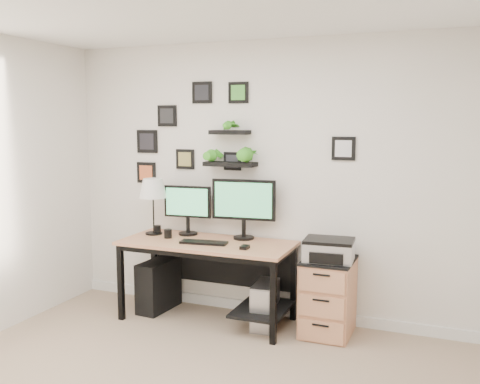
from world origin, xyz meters
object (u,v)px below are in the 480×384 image
at_px(desk, 212,254).
at_px(printer, 329,250).
at_px(table_lamp, 153,190).
at_px(file_cabinet, 328,297).
at_px(monitor_right, 244,204).
at_px(pc_tower_grey, 265,305).
at_px(monitor_left, 188,206).
at_px(mug, 168,234).
at_px(pc_tower_black, 159,285).

bearing_deg(desk, printer, 0.61).
height_order(table_lamp, printer, table_lamp).
bearing_deg(file_cabinet, desk, -176.93).
xyz_separation_m(monitor_right, printer, (0.85, -0.18, -0.32)).
height_order(desk, table_lamp, table_lamp).
bearing_deg(printer, desk, -179.39).
bearing_deg(monitor_right, desk, -141.75).
xyz_separation_m(table_lamp, pc_tower_grey, (1.19, -0.07, -0.99)).
xyz_separation_m(monitor_left, pc_tower_grey, (0.86, -0.16, -0.83)).
relative_size(mug, file_cabinet, 0.13).
distance_m(monitor_right, table_lamp, 0.92).
relative_size(monitor_left, table_lamp, 0.88).
relative_size(table_lamp, printer, 1.26).
relative_size(table_lamp, file_cabinet, 0.82).
relative_size(file_cabinet, printer, 1.54).
distance_m(monitor_right, file_cabinet, 1.14).
relative_size(mug, pc_tower_black, 0.17).
bearing_deg(table_lamp, mug, -25.97).
bearing_deg(printer, pc_tower_grey, -178.74).
xyz_separation_m(desk, monitor_right, (0.24, 0.19, 0.46)).
height_order(table_lamp, pc_tower_grey, table_lamp).
relative_size(table_lamp, pc_tower_grey, 1.29).
distance_m(monitor_right, pc_tower_black, 1.20).
bearing_deg(pc_tower_black, pc_tower_grey, 3.23).
distance_m(monitor_left, table_lamp, 0.37).
relative_size(mug, printer, 0.19).
height_order(monitor_left, table_lamp, table_lamp).
height_order(pc_tower_black, printer, printer).
distance_m(monitor_left, pc_tower_black, 0.84).
distance_m(table_lamp, pc_tower_black, 0.95).
xyz_separation_m(table_lamp, printer, (1.76, -0.05, -0.43)).
distance_m(desk, pc_tower_grey, 0.67).
relative_size(desk, file_cabinet, 2.39).
xyz_separation_m(monitor_right, pc_tower_black, (-0.84, -0.15, -0.84)).
distance_m(pc_tower_black, file_cabinet, 1.69).
bearing_deg(printer, monitor_left, 173.97).
relative_size(pc_tower_black, printer, 1.13).
bearing_deg(monitor_right, mug, -161.39).
bearing_deg(file_cabinet, monitor_left, 175.78).
relative_size(desk, pc_tower_grey, 3.76).
distance_m(desk, table_lamp, 0.87).
height_order(monitor_left, mug, monitor_left).
bearing_deg(monitor_left, pc_tower_grey, -10.76).
bearing_deg(desk, mug, -174.77).
xyz_separation_m(monitor_left, mug, (-0.11, -0.20, -0.24)).
bearing_deg(pc_tower_grey, monitor_left, 169.24).
distance_m(desk, pc_tower_black, 0.71).
xyz_separation_m(monitor_right, table_lamp, (-0.90, -0.12, 0.11)).
xyz_separation_m(mug, printer, (1.54, 0.05, -0.03)).
relative_size(table_lamp, mug, 6.53).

